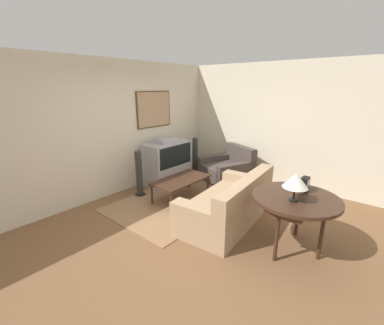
# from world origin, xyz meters

# --- Properties ---
(ground_plane) EXTENTS (12.00, 12.00, 0.00)m
(ground_plane) POSITION_xyz_m (0.00, 0.00, 0.00)
(ground_plane) COLOR brown
(wall_back) EXTENTS (12.00, 0.10, 2.70)m
(wall_back) POSITION_xyz_m (0.01, 2.13, 1.35)
(wall_back) COLOR beige
(wall_back) RESTS_ON ground_plane
(wall_right) EXTENTS (0.06, 12.00, 2.70)m
(wall_right) POSITION_xyz_m (2.63, 0.00, 1.35)
(wall_right) COLOR beige
(wall_right) RESTS_ON ground_plane
(area_rug) EXTENTS (2.59, 1.79, 0.01)m
(area_rug) POSITION_xyz_m (0.38, 0.80, 0.01)
(area_rug) COLOR #99704C
(area_rug) RESTS_ON ground_plane
(tv) EXTENTS (1.08, 0.58, 1.05)m
(tv) POSITION_xyz_m (0.97, 1.70, 0.49)
(tv) COLOR #9E9EA3
(tv) RESTS_ON ground_plane
(couch) EXTENTS (1.95, 1.09, 0.81)m
(couch) POSITION_xyz_m (0.36, -0.37, 0.29)
(couch) COLOR tan
(couch) RESTS_ON ground_plane
(armchair) EXTENTS (1.30, 1.29, 0.81)m
(armchair) POSITION_xyz_m (1.99, 0.70, 0.26)
(armchair) COLOR #473D38
(armchair) RESTS_ON ground_plane
(coffee_table) EXTENTS (1.19, 0.62, 0.43)m
(coffee_table) POSITION_xyz_m (0.49, 0.83, 0.39)
(coffee_table) COLOR #3D2619
(coffee_table) RESTS_ON ground_plane
(console_table) EXTENTS (1.13, 1.13, 0.78)m
(console_table) POSITION_xyz_m (0.26, -1.45, 0.71)
(console_table) COLOR #3D2619
(console_table) RESTS_ON ground_plane
(table_lamp) EXTENTS (0.32, 0.32, 0.37)m
(table_lamp) POSITION_xyz_m (0.11, -1.46, 1.05)
(table_lamp) COLOR black
(table_lamp) RESTS_ON console_table
(mantel_clock) EXTENTS (0.17, 0.10, 0.20)m
(mantel_clock) POSITION_xyz_m (0.51, -1.46, 0.88)
(mantel_clock) COLOR black
(mantel_clock) RESTS_ON console_table
(speaker_tower_left) EXTENTS (0.22, 0.22, 0.94)m
(speaker_tower_left) POSITION_xyz_m (0.07, 1.61, 0.44)
(speaker_tower_left) COLOR black
(speaker_tower_left) RESTS_ON ground_plane
(speaker_tower_right) EXTENTS (0.22, 0.22, 0.94)m
(speaker_tower_right) POSITION_xyz_m (1.87, 1.61, 0.44)
(speaker_tower_right) COLOR black
(speaker_tower_right) RESTS_ON ground_plane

